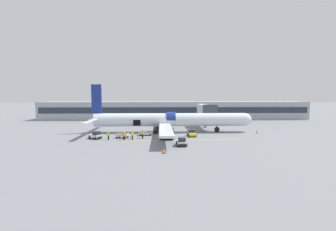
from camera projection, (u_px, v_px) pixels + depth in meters
The scene contains 16 objects.
ground_plane at pixel (184, 134), 51.50m from camera, with size 500.00×500.00×0.00m, color slate.
apron_marking_line at pixel (183, 140), 44.75m from camera, with size 24.47×1.30×0.01m.
terminal_strip at pixel (175, 110), 85.93m from camera, with size 99.16×10.28×6.63m.
jet_bridge_stub at pixel (206, 110), 61.36m from camera, with size 3.43×12.99×6.63m.
airplane at pixel (168, 120), 54.18m from camera, with size 39.76×37.15×11.53m.
baggage_tug_lead at pixel (95, 136), 46.06m from camera, with size 3.08×2.76×1.58m.
baggage_tug_mid at pixel (182, 142), 39.81m from camera, with size 2.06×3.31×1.54m.
baggage_tug_rear at pixel (192, 133), 49.24m from camera, with size 1.91×3.25×1.36m.
baggage_cart_loading at pixel (122, 136), 47.03m from camera, with size 3.56×2.20×0.99m.
baggage_cart_queued at pixel (146, 133), 50.05m from camera, with size 4.08×1.94×1.00m.
ground_crew_loader_a at pixel (108, 135), 45.01m from camera, with size 0.58×0.49×1.68m.
ground_crew_loader_b at pixel (124, 135), 44.77m from camera, with size 0.61×0.55×1.82m.
ground_crew_driver at pixel (143, 134), 46.54m from camera, with size 0.51×0.63×1.80m.
ground_crew_supervisor at pixel (132, 135), 45.18m from camera, with size 0.46×0.63×1.81m.
safety_cone_nose at pixel (257, 132), 53.38m from camera, with size 0.47×0.47×0.62m.
safety_cone_engine_left at pixel (164, 151), 34.56m from camera, with size 0.64×0.64×0.73m.
Camera 1 is at (-5.46, -50.77, 8.81)m, focal length 24.00 mm.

